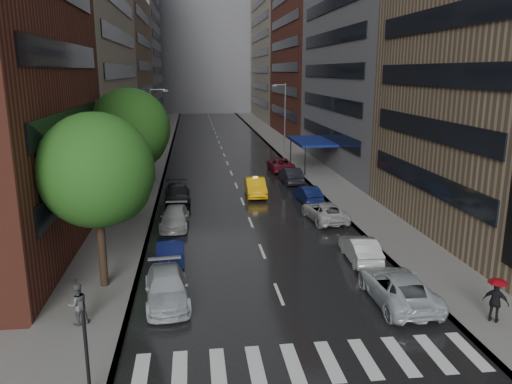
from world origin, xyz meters
TOP-DOWN VIEW (x-y plane):
  - ground at (0.00, 0.00)m, footprint 220.00×220.00m
  - road at (0.00, 50.00)m, footprint 14.00×140.00m
  - sidewalk_left at (-9.00, 50.00)m, footprint 4.00×140.00m
  - sidewalk_right at (9.00, 50.00)m, footprint 4.00×140.00m
  - crosswalk at (0.20, -2.00)m, footprint 13.15×2.80m
  - buildings_left at (-15.00, 58.79)m, footprint 8.00×108.00m
  - buildings_right at (15.00, 56.70)m, footprint 8.05×109.10m
  - building_far at (0.00, 118.00)m, footprint 40.00×14.00m
  - tree_near at (-8.60, 5.82)m, footprint 5.54×5.54m
  - tree_mid at (-8.60, 19.51)m, footprint 5.96×5.96m
  - tree_far at (-8.60, 31.55)m, footprint 4.68×4.68m
  - taxi at (1.34, 23.86)m, footprint 1.79×4.79m
  - parked_cars_left at (-5.40, 13.20)m, footprint 2.42×23.59m
  - parked_cars_right at (5.40, 17.97)m, footprint 2.77×37.41m
  - ped_black_umbrella at (-9.01, 1.87)m, footprint 1.10×1.01m
  - ped_red_umbrella at (8.68, -0.14)m, footprint 1.06×1.05m
  - traffic_light at (-7.60, -3.22)m, footprint 0.18×0.15m
  - street_lamp_left at (-7.72, 30.00)m, footprint 1.74×0.22m
  - street_lamp_right at (7.72, 45.00)m, footprint 1.74×0.22m
  - awning at (8.98, 35.00)m, footprint 4.00×8.00m

SIDE VIEW (x-z plane):
  - ground at x=0.00m, z-range 0.00..0.00m
  - road at x=0.00m, z-range 0.00..0.01m
  - crosswalk at x=0.20m, z-range 0.01..0.02m
  - sidewalk_left at x=-9.00m, z-range 0.00..0.15m
  - sidewalk_right at x=9.00m, z-range 0.00..0.15m
  - parked_cars_left at x=-5.40m, z-range -0.03..1.46m
  - parked_cars_right at x=5.40m, z-range -0.04..1.50m
  - taxi at x=1.34m, z-range 0.00..1.56m
  - ped_red_umbrella at x=8.68m, z-range 0.32..2.33m
  - ped_black_umbrella at x=-9.01m, z-range 0.33..2.42m
  - traffic_light at x=-7.60m, z-range 0.50..3.95m
  - awning at x=8.98m, z-range 1.57..4.70m
  - street_lamp_left at x=-7.72m, z-range 0.39..9.39m
  - street_lamp_right at x=7.72m, z-range 0.39..9.39m
  - tree_far at x=-8.60m, z-range 1.37..8.84m
  - tree_near at x=-8.60m, z-range 1.63..10.46m
  - tree_mid at x=-8.60m, z-range 1.75..11.25m
  - buildings_right at x=15.00m, z-range -2.97..33.03m
  - buildings_left at x=-15.00m, z-range -3.01..34.99m
  - building_far at x=0.00m, z-range 0.00..32.00m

